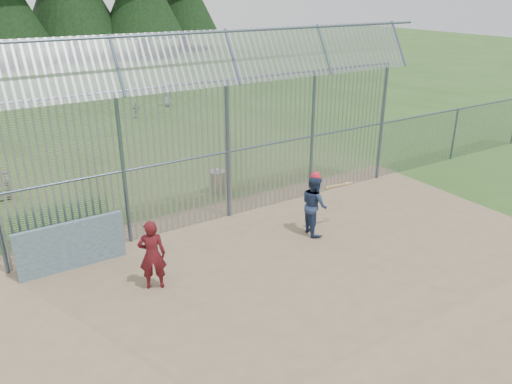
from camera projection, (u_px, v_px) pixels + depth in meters
ground at (300, 268)px, 12.03m from camera, size 120.00×120.00×0.00m
dirt_infield at (313, 278)px, 11.64m from camera, size 14.00×10.00×0.02m
dugout_wall at (72, 245)px, 11.81m from camera, size 2.50×0.12×1.20m
batter at (314, 205)px, 13.44m from camera, size 0.78×0.92×1.67m
onlooker at (152, 255)px, 10.95m from camera, size 0.71×0.59×1.65m
bg_kid_standing at (167, 94)px, 28.16m from camera, size 0.73×0.53×1.38m
bg_kid_seated at (136, 111)px, 25.64m from camera, size 0.48×0.24×0.80m
batting_gear at (321, 178)px, 13.20m from camera, size 1.27×0.38×0.59m
trash_can at (217, 181)px, 16.36m from camera, size 0.56×0.56×0.82m
backstop_fence at (282, 131)px, 14.71m from camera, size 20.09×0.81×5.30m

